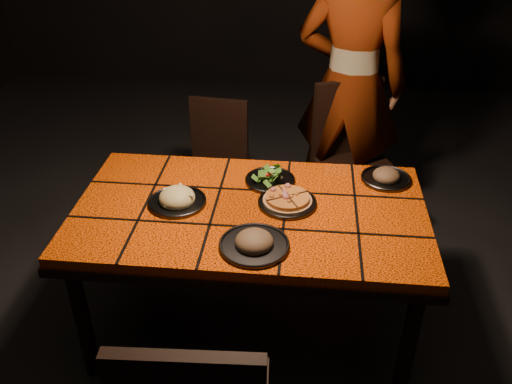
# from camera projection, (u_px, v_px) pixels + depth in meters

# --- Properties ---
(room_shell) EXTENTS (6.04, 7.04, 3.08)m
(room_shell) POSITION_uv_depth(u_px,v_px,m) (249.00, 45.00, 2.06)
(room_shell) COLOR black
(room_shell) RESTS_ON ground
(dining_table) EXTENTS (1.62, 0.92, 0.75)m
(dining_table) POSITION_uv_depth(u_px,v_px,m) (250.00, 222.00, 2.51)
(dining_table) COLOR #F85007
(dining_table) RESTS_ON ground
(chair_far_left) EXTENTS (0.41, 0.41, 0.83)m
(chair_far_left) POSITION_uv_depth(u_px,v_px,m) (216.00, 156.00, 3.45)
(chair_far_left) COLOR black
(chair_far_left) RESTS_ON ground
(chair_far_right) EXTENTS (0.58, 0.58, 0.97)m
(chair_far_right) POSITION_uv_depth(u_px,v_px,m) (352.00, 150.00, 3.35)
(chair_far_right) COLOR black
(chair_far_right) RESTS_ON ground
(diner) EXTENTS (0.76, 0.59, 1.85)m
(diner) POSITION_uv_depth(u_px,v_px,m) (350.00, 85.00, 3.28)
(diner) COLOR brown
(diner) RESTS_ON ground
(plate_pizza) EXTENTS (0.31, 0.31, 0.04)m
(plate_pizza) POSITION_uv_depth(u_px,v_px,m) (287.00, 201.00, 2.48)
(plate_pizza) COLOR #35363A
(plate_pizza) RESTS_ON dining_table
(plate_pasta) EXTENTS (0.27, 0.27, 0.09)m
(plate_pasta) POSITION_uv_depth(u_px,v_px,m) (177.00, 199.00, 2.48)
(plate_pasta) COLOR #35363A
(plate_pasta) RESTS_ON dining_table
(plate_salad) EXTENTS (0.25, 0.25, 0.07)m
(plate_salad) POSITION_uv_depth(u_px,v_px,m) (270.00, 177.00, 2.64)
(plate_salad) COLOR #35363A
(plate_salad) RESTS_ON dining_table
(plate_mushroom_a) EXTENTS (0.29, 0.29, 0.10)m
(plate_mushroom_a) POSITION_uv_depth(u_px,v_px,m) (254.00, 242.00, 2.21)
(plate_mushroom_a) COLOR #35363A
(plate_mushroom_a) RESTS_ON dining_table
(plate_mushroom_b) EXTENTS (0.24, 0.24, 0.08)m
(plate_mushroom_b) POSITION_uv_depth(u_px,v_px,m) (386.00, 176.00, 2.66)
(plate_mushroom_b) COLOR #35363A
(plate_mushroom_b) RESTS_ON dining_table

